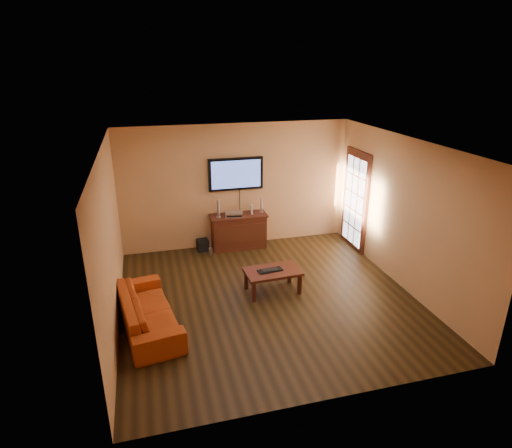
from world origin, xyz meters
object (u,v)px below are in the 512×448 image
object	(u,v)px
television	(236,174)
sofa	(147,305)
speaker_right	(261,206)
keyboard	(270,270)
speaker_left	(218,209)
bottle	(211,252)
media_console	(239,231)
game_console	(252,209)
coffee_table	(273,273)
av_receiver	(234,214)
subwoofer	(203,245)

from	to	relation	value
television	sofa	xyz separation A→B (m)	(-2.03, -2.78, -1.26)
speaker_right	keyboard	distance (m)	2.19
speaker_left	bottle	world-z (taller)	speaker_left
media_console	game_console	bearing A→B (deg)	4.35
coffee_table	av_receiver	bearing A→B (deg)	97.52
speaker_right	game_console	xyz separation A→B (m)	(-0.22, -0.01, -0.05)
speaker_left	speaker_right	xyz separation A→B (m)	(0.97, 0.06, -0.03)
coffee_table	subwoofer	size ratio (longest dim) A/B	4.11
media_console	coffee_table	xyz separation A→B (m)	(0.16, -2.05, -0.02)
speaker_right	subwoofer	xyz separation A→B (m)	(-1.32, 0.02, -0.80)
media_console	bottle	bearing A→B (deg)	-156.52
media_console	av_receiver	distance (m)	0.44
television	av_receiver	size ratio (longest dim) A/B	3.20
bottle	game_console	bearing A→B (deg)	17.98
game_console	av_receiver	bearing A→B (deg)	-162.49
coffee_table	sofa	size ratio (longest dim) A/B	0.53
television	bottle	size ratio (longest dim) A/B	5.40
speaker_left	game_console	world-z (taller)	speaker_left
speaker_right	bottle	distance (m)	1.50
subwoofer	keyboard	world-z (taller)	keyboard
game_console	keyboard	bearing A→B (deg)	-87.35
sofa	av_receiver	xyz separation A→B (m)	(1.92, 2.54, 0.44)
coffee_table	speaker_right	world-z (taller)	speaker_right
sofa	subwoofer	size ratio (longest dim) A/B	7.82
coffee_table	keyboard	bearing A→B (deg)	-172.86
coffee_table	subwoofer	xyz separation A→B (m)	(-0.95, 2.11, -0.24)
television	keyboard	bearing A→B (deg)	-87.28
television	keyboard	world-z (taller)	television
media_console	coffee_table	size ratio (longest dim) A/B	1.23
sofa	game_console	world-z (taller)	game_console
speaker_left	bottle	distance (m)	0.92
coffee_table	av_receiver	xyz separation A→B (m)	(-0.26, 2.00, 0.45)
coffee_table	speaker_right	xyz separation A→B (m)	(0.37, 2.08, 0.56)
television	subwoofer	world-z (taller)	television
bottle	keyboard	size ratio (longest dim) A/B	0.48
speaker_right	game_console	distance (m)	0.23
speaker_left	television	bearing A→B (deg)	26.04
subwoofer	sofa	bearing A→B (deg)	-119.65
sofa	speaker_left	size ratio (longest dim) A/B	4.93
game_console	bottle	bearing A→B (deg)	-153.97
speaker_right	bottle	world-z (taller)	speaker_right
sofa	speaker_right	world-z (taller)	speaker_right
keyboard	media_console	bearing A→B (deg)	92.98
subwoofer	coffee_table	bearing A→B (deg)	-70.31
sofa	keyboard	distance (m)	2.20
media_console	coffee_table	distance (m)	2.05
media_console	bottle	size ratio (longest dim) A/B	5.64
game_console	sofa	bearing A→B (deg)	-123.79
television	keyboard	xyz separation A→B (m)	(0.11, -2.25, -1.20)
television	subwoofer	distance (m)	1.71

